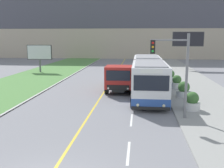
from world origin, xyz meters
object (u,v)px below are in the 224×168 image
Objects in this scene: billboard_large at (188,41)px; planter_round_far at (170,76)px; planter_round_near at (192,102)px; city_bus at (148,76)px; billboard_small at (39,53)px; planter_round_third at (177,82)px; dump_truck at (120,78)px; planter_round_second at (184,90)px; traffic_light_mast at (175,65)px.

billboard_large is 4.51× the size of planter_round_far.
city_bus is at bearing 117.47° from planter_round_near.
billboard_small reaches higher than planter_round_third.
city_bus is at bearing -9.19° from dump_truck.
dump_truck reaches higher than planter_round_far.
planter_round_second is (2.91, -1.51, -0.92)m from city_bus.
dump_truck is at bearing 160.56° from planter_round_second.
city_bus is 7.63m from traffic_light_mast.
planter_round_near is at bearing -45.83° from billboard_small.
traffic_light_mast is at bearing -105.19° from planter_round_second.
planter_round_far is (17.56, -6.41, -2.08)m from billboard_small.
planter_round_far is (1.38, 13.64, -2.70)m from traffic_light_mast.
dump_truck is at bearing 116.65° from traffic_light_mast.
planter_round_second is at bearing -27.42° from city_bus.
billboard_large is 4.60× the size of planter_round_third.
planter_round_near is at bearing -91.25° from planter_round_second.
planter_round_near is (2.83, -5.44, -0.94)m from city_bus.
planter_round_third is at bearing -30.23° from billboard_small.
dump_truck reaches higher than planter_round_second.
planter_round_near is 1.01× the size of planter_round_third.
planter_round_third is (1.55, 9.72, -2.71)m from traffic_light_mast.
planter_round_second is (-3.71, -19.96, -3.76)m from billboard_large.
planter_round_near reaches higher than planter_round_third.
city_bus is 19.60m from billboard_small.
dump_truck is 5.80m from planter_round_second.
planter_round_second is (17.75, -14.26, -2.07)m from billboard_small.
city_bus is 10.41× the size of planter_round_third.
planter_round_near is 11.78m from planter_round_far.
billboard_small is 25.44m from planter_round_near.
traffic_light_mast is 1.34× the size of billboard_small.
dump_truck is at bearing -131.55° from planter_round_far.
city_bus is at bearing 100.40° from traffic_light_mast.
billboard_small is at bearing 149.77° from planter_round_third.
billboard_large reaches higher than city_bus.
dump_truck is at bearing -159.71° from planter_round_third.
billboard_small reaches higher than planter_round_far.
city_bus is at bearing -40.67° from billboard_small.
planter_round_far is at bearing -107.83° from billboard_large.
billboard_small is 18.81m from planter_round_far.
planter_round_second is at bearing -88.63° from planter_round_far.
billboard_large reaches higher than planter_round_near.
planter_round_far reaches higher than planter_round_near.
planter_round_near is 0.96× the size of planter_round_second.
traffic_light_mast reaches higher than city_bus.
planter_round_near is at bearing -62.53° from city_bus.
traffic_light_mast is at bearing -95.80° from planter_round_far.
billboard_small reaches higher than planter_round_second.
billboard_small is (-16.18, 20.05, -0.62)m from traffic_light_mast.
dump_truck reaches higher than planter_round_third.
planter_round_far is (-0.19, 7.85, -0.01)m from planter_round_second.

